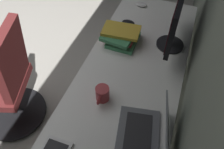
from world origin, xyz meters
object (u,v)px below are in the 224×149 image
object	(u,v)px
coffee_mug	(102,94)
office_chair	(7,86)
mouse_main	(141,4)
monitor_secondary	(177,17)
laptop_leftmost	(149,135)
book_stack_near	(121,36)
mouse_spare	(128,23)

from	to	relation	value
coffee_mug	office_chair	xyz separation A→B (m)	(-0.02, -0.82, -0.32)
mouse_main	office_chair	xyz separation A→B (m)	(1.01, -0.78, -0.29)
monitor_secondary	coffee_mug	size ratio (longest dim) A/B	4.67
laptop_leftmost	office_chair	size ratio (longest dim) A/B	0.40
mouse_main	book_stack_near	world-z (taller)	book_stack_near
mouse_main	office_chair	bearing A→B (deg)	-37.70
mouse_spare	mouse_main	bearing A→B (deg)	174.28
monitor_secondary	book_stack_near	bearing A→B (deg)	-75.69
laptop_leftmost	book_stack_near	size ratio (longest dim) A/B	1.39
monitor_secondary	mouse_main	distance (m)	0.58
book_stack_near	laptop_leftmost	bearing A→B (deg)	29.00
office_chair	coffee_mug	bearing A→B (deg)	88.43
laptop_leftmost	mouse_spare	distance (m)	0.98
monitor_secondary	book_stack_near	size ratio (longest dim) A/B	2.02
office_chair	book_stack_near	bearing A→B (deg)	123.24
mouse_spare	book_stack_near	size ratio (longest dim) A/B	0.37
monitor_secondary	coffee_mug	world-z (taller)	monitor_secondary
mouse_main	coffee_mug	world-z (taller)	coffee_mug
office_chair	monitor_secondary	bearing A→B (deg)	117.90
mouse_spare	coffee_mug	size ratio (longest dim) A/B	0.86
mouse_main	mouse_spare	world-z (taller)	same
office_chair	mouse_main	bearing A→B (deg)	142.30
monitor_secondary	mouse_main	world-z (taller)	monitor_secondary
mouse_spare	book_stack_near	xyz separation A→B (m)	(0.22, 0.01, 0.04)
monitor_secondary	mouse_main	bearing A→B (deg)	-142.02
book_stack_near	coffee_mug	size ratio (longest dim) A/B	2.31
monitor_secondary	book_stack_near	world-z (taller)	monitor_secondary
mouse_main	coffee_mug	xyz separation A→B (m)	(1.04, 0.04, 0.03)
book_stack_near	mouse_spare	bearing A→B (deg)	-177.55
monitor_secondary	laptop_leftmost	xyz separation A→B (m)	(0.77, 0.03, -0.19)
mouse_main	laptop_leftmost	bearing A→B (deg)	16.68
coffee_mug	mouse_spare	bearing A→B (deg)	-174.64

